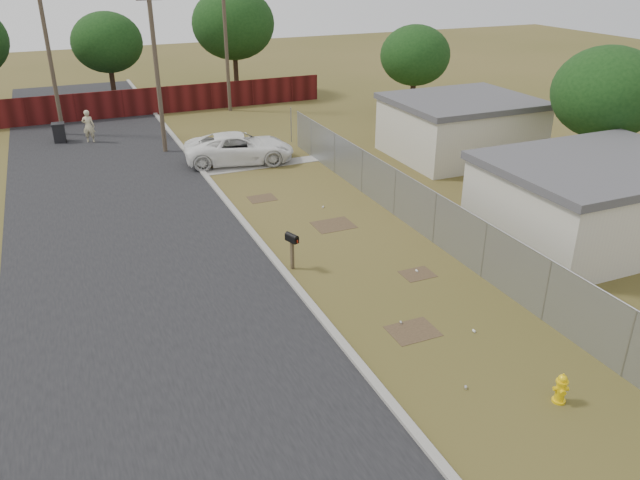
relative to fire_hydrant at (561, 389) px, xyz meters
name	(u,v)px	position (x,y,z in m)	size (l,w,h in m)	color
ground	(360,257)	(-0.87, 9.14, -0.39)	(120.00, 120.00, 0.00)	brown
street	(137,208)	(-7.62, 17.19, -0.37)	(15.10, 60.00, 0.12)	black
chainlink_fence	(420,213)	(2.25, 10.16, 0.41)	(0.10, 27.06, 2.02)	gray
privacy_fence	(107,105)	(-6.87, 34.14, 0.51)	(30.00, 0.12, 1.80)	#4A100F
utility_poles	(148,52)	(-4.53, 29.80, 4.31)	(12.60, 8.24, 9.00)	brown
houses	(522,159)	(8.83, 12.27, 1.17)	(9.30, 17.24, 3.10)	beige
horizon_trees	(211,43)	(-0.03, 32.69, 4.24)	(33.32, 31.94, 7.78)	#312016
fire_hydrant	(561,389)	(0.00, 0.00, 0.00)	(0.44, 0.44, 0.83)	yellow
mailbox	(292,241)	(-3.47, 9.25, 0.67)	(0.36, 0.58, 1.34)	brown
pickup_truck	(239,148)	(-1.63, 21.60, 0.39)	(2.59, 5.61, 1.56)	white
pedestrian	(88,126)	(-8.49, 28.74, 0.55)	(0.69, 0.45, 1.89)	#C4B990
trash_bin	(59,132)	(-10.10, 29.46, 0.18)	(0.76, 0.83, 1.11)	black
scattered_litter	(407,292)	(-0.69, 6.13, -0.35)	(2.30, 12.82, 0.07)	beige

